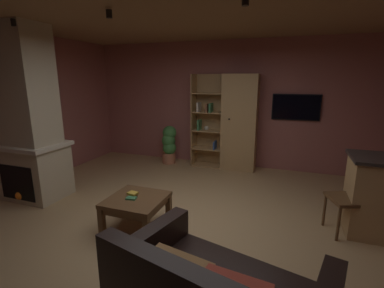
{
  "coord_description": "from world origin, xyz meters",
  "views": [
    {
      "loc": [
        1.23,
        -3.06,
        1.93
      ],
      "look_at": [
        0.0,
        0.4,
        1.05
      ],
      "focal_mm": 25.81,
      "sensor_mm": 36.0,
      "label": 1
    }
  ],
  "objects_px": {
    "dining_chair": "(355,194)",
    "wall_mounted_tv": "(296,107)",
    "coffee_table": "(136,204)",
    "potted_floor_plant": "(169,144)",
    "table_book_0": "(131,198)",
    "bookshelf_cabinet": "(235,123)",
    "table_book_1": "(133,193)",
    "stone_fireplace": "(28,124)"
  },
  "relations": [
    {
      "from": "dining_chair",
      "to": "wall_mounted_tv",
      "type": "distance_m",
      "value": 2.55
    },
    {
      "from": "bookshelf_cabinet",
      "to": "coffee_table",
      "type": "relative_size",
      "value": 2.87
    },
    {
      "from": "coffee_table",
      "to": "wall_mounted_tv",
      "type": "bearing_deg",
      "value": 59.16
    },
    {
      "from": "table_book_1",
      "to": "dining_chair",
      "type": "bearing_deg",
      "value": 16.58
    },
    {
      "from": "bookshelf_cabinet",
      "to": "potted_floor_plant",
      "type": "xyz_separation_m",
      "value": [
        -1.48,
        -0.13,
        -0.54
      ]
    },
    {
      "from": "stone_fireplace",
      "to": "wall_mounted_tv",
      "type": "bearing_deg",
      "value": 34.84
    },
    {
      "from": "potted_floor_plant",
      "to": "wall_mounted_tv",
      "type": "xyz_separation_m",
      "value": [
        2.67,
        0.34,
        0.89
      ]
    },
    {
      "from": "coffee_table",
      "to": "table_book_0",
      "type": "height_order",
      "value": "table_book_0"
    },
    {
      "from": "stone_fireplace",
      "to": "dining_chair",
      "type": "xyz_separation_m",
      "value": [
        4.73,
        0.48,
        -0.7
      ]
    },
    {
      "from": "dining_chair",
      "to": "coffee_table",
      "type": "bearing_deg",
      "value": -162.18
    },
    {
      "from": "coffee_table",
      "to": "table_book_0",
      "type": "bearing_deg",
      "value": -126.77
    },
    {
      "from": "table_book_0",
      "to": "wall_mounted_tv",
      "type": "relative_size",
      "value": 0.13
    },
    {
      "from": "stone_fireplace",
      "to": "coffee_table",
      "type": "distance_m",
      "value": 2.32
    },
    {
      "from": "stone_fireplace",
      "to": "potted_floor_plant",
      "type": "bearing_deg",
      "value": 61.45
    },
    {
      "from": "table_book_0",
      "to": "table_book_1",
      "type": "relative_size",
      "value": 1.06
    },
    {
      "from": "bookshelf_cabinet",
      "to": "coffee_table",
      "type": "xyz_separation_m",
      "value": [
        -0.69,
        -2.92,
        -0.64
      ]
    },
    {
      "from": "bookshelf_cabinet",
      "to": "table_book_1",
      "type": "bearing_deg",
      "value": -104.79
    },
    {
      "from": "wall_mounted_tv",
      "to": "table_book_1",
      "type": "bearing_deg",
      "value": -122.15
    },
    {
      "from": "bookshelf_cabinet",
      "to": "table_book_0",
      "type": "height_order",
      "value": "bookshelf_cabinet"
    },
    {
      "from": "stone_fireplace",
      "to": "potted_floor_plant",
      "type": "height_order",
      "value": "stone_fireplace"
    },
    {
      "from": "stone_fireplace",
      "to": "wall_mounted_tv",
      "type": "relative_size",
      "value": 2.92
    },
    {
      "from": "bookshelf_cabinet",
      "to": "table_book_0",
      "type": "relative_size",
      "value": 16.07
    },
    {
      "from": "dining_chair",
      "to": "wall_mounted_tv",
      "type": "relative_size",
      "value": 0.99
    },
    {
      "from": "bookshelf_cabinet",
      "to": "dining_chair",
      "type": "xyz_separation_m",
      "value": [
        1.92,
        -2.09,
        -0.47
      ]
    },
    {
      "from": "table_book_0",
      "to": "bookshelf_cabinet",
      "type": "bearing_deg",
      "value": 76.28
    },
    {
      "from": "coffee_table",
      "to": "potted_floor_plant",
      "type": "relative_size",
      "value": 0.81
    },
    {
      "from": "stone_fireplace",
      "to": "table_book_0",
      "type": "distance_m",
      "value": 2.26
    },
    {
      "from": "stone_fireplace",
      "to": "table_book_1",
      "type": "bearing_deg",
      "value": -8.81
    },
    {
      "from": "coffee_table",
      "to": "dining_chair",
      "type": "height_order",
      "value": "dining_chair"
    },
    {
      "from": "table_book_0",
      "to": "potted_floor_plant",
      "type": "xyz_separation_m",
      "value": [
        -0.76,
        2.84,
        0.01
      ]
    },
    {
      "from": "bookshelf_cabinet",
      "to": "dining_chair",
      "type": "distance_m",
      "value": 2.87
    },
    {
      "from": "stone_fireplace",
      "to": "coffee_table",
      "type": "bearing_deg",
      "value": -9.56
    },
    {
      "from": "table_book_0",
      "to": "potted_floor_plant",
      "type": "bearing_deg",
      "value": 104.88
    },
    {
      "from": "wall_mounted_tv",
      "to": "potted_floor_plant",
      "type": "bearing_deg",
      "value": -172.66
    },
    {
      "from": "coffee_table",
      "to": "dining_chair",
      "type": "relative_size",
      "value": 0.76
    },
    {
      "from": "potted_floor_plant",
      "to": "table_book_0",
      "type": "bearing_deg",
      "value": -75.12
    },
    {
      "from": "table_book_1",
      "to": "dining_chair",
      "type": "xyz_separation_m",
      "value": [
        2.68,
        0.8,
        0.05
      ]
    },
    {
      "from": "table_book_1",
      "to": "wall_mounted_tv",
      "type": "xyz_separation_m",
      "value": [
        1.95,
        3.09,
        0.88
      ]
    },
    {
      "from": "table_book_0",
      "to": "potted_floor_plant",
      "type": "distance_m",
      "value": 2.94
    },
    {
      "from": "bookshelf_cabinet",
      "to": "stone_fireplace",
      "type": "bearing_deg",
      "value": -137.55
    },
    {
      "from": "dining_chair",
      "to": "bookshelf_cabinet",
      "type": "bearing_deg",
      "value": 132.63
    },
    {
      "from": "bookshelf_cabinet",
      "to": "dining_chair",
      "type": "height_order",
      "value": "bookshelf_cabinet"
    }
  ]
}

